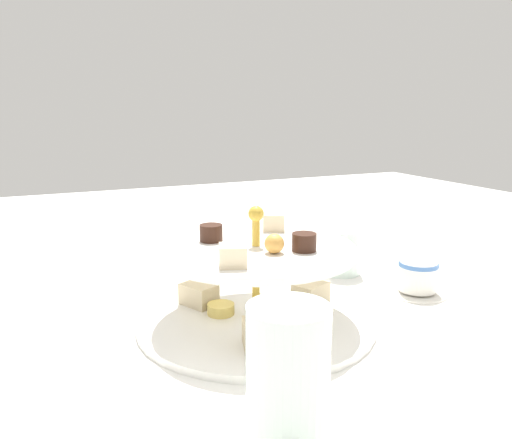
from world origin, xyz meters
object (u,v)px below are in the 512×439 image
Objects in this scene: water_glass_tall_right at (288,380)px; water_glass_short_left at (341,252)px; butter_knife_left at (1,351)px; teacup_with_saucer at (418,278)px; tiered_serving_stand at (256,290)px.

water_glass_short_left is at bearing -128.93° from water_glass_tall_right.
water_glass_short_left reaches higher than butter_knife_left.
butter_knife_left is (0.52, 0.08, -0.04)m from water_glass_short_left.
butter_knife_left is at bearing -4.84° from teacup_with_saucer.
tiered_serving_stand is 0.27m from teacup_with_saucer.
water_glass_tall_right is 0.37m from butter_knife_left.
butter_knife_left is (0.22, -0.29, -0.06)m from water_glass_tall_right.
water_glass_tall_right is at bearing 41.54° from butter_knife_left.
butter_knife_left is (0.30, -0.05, -0.04)m from tiered_serving_stand.
tiered_serving_stand is 0.26m from water_glass_tall_right.
teacup_with_saucer is 0.57m from butter_knife_left.
water_glass_tall_right is at bearing 51.07° from water_glass_short_left.
teacup_with_saucer is at bearing 179.99° from tiered_serving_stand.
tiered_serving_stand is 3.42× the size of teacup_with_saucer.
water_glass_short_left is 0.53m from butter_knife_left.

